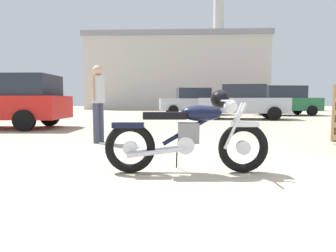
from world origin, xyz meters
TOP-DOWN VIEW (x-y plane):
  - ground_plane at (0.00, 0.00)m, footprint 80.00×80.00m
  - vintage_motorcycle at (-0.23, -0.13)m, footprint 2.08×0.74m
  - bystander at (-2.04, 2.44)m, footprint 0.30×0.42m
  - dark_sedan_left at (3.08, 10.47)m, footprint 4.41×2.39m
  - white_estate_far at (0.99, 14.51)m, footprint 4.35×2.24m
  - silver_sedan_mid at (6.57, 14.00)m, footprint 4.03×2.10m
  - pale_sedan_back at (5.41, 17.49)m, footprint 4.88×2.39m
  - industrial_building at (0.31, 28.26)m, footprint 18.57×9.38m

SIDE VIEW (x-z plane):
  - ground_plane at x=0.00m, z-range 0.00..0.00m
  - vintage_motorcycle at x=-0.23m, z-range -0.04..1.03m
  - dark_sedan_left at x=3.08m, z-range 0.00..1.67m
  - white_estate_far at x=0.99m, z-range 0.00..1.67m
  - silver_sedan_mid at x=6.57m, z-range 0.03..1.81m
  - pale_sedan_back at x=5.41m, z-range 0.07..1.81m
  - bystander at x=-2.04m, z-range 0.19..1.85m
  - industrial_building at x=0.31m, z-range -3.26..10.94m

